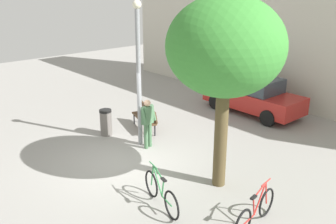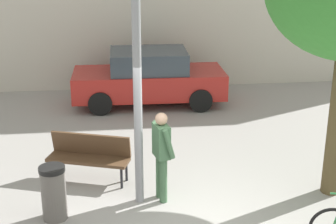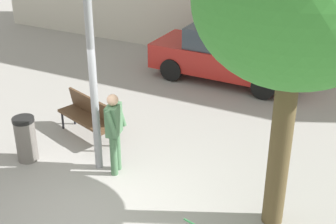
{
  "view_description": "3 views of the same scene",
  "coord_description": "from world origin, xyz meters",
  "px_view_note": "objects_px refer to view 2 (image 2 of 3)",
  "views": [
    {
      "loc": [
        8.51,
        -5.8,
        5.22
      ],
      "look_at": [
        0.39,
        1.48,
        1.42
      ],
      "focal_mm": 39.5,
      "sensor_mm": 36.0,
      "label": 1
    },
    {
      "loc": [
        -1.22,
        -6.86,
        4.57
      ],
      "look_at": [
        -0.17,
        2.32,
        1.32
      ],
      "focal_mm": 54.09,
      "sensor_mm": 36.0,
      "label": 2
    },
    {
      "loc": [
        4.2,
        -5.49,
        5.31
      ],
      "look_at": [
        0.55,
        1.66,
        1.37
      ],
      "focal_mm": 51.95,
      "sensor_mm": 36.0,
      "label": 3
    }
  ],
  "objects_px": {
    "park_bench": "(89,153)",
    "parked_car_red": "(149,78)",
    "lamppost": "(137,56)",
    "person_by_lamppost": "(162,150)",
    "trash_bin": "(54,193)"
  },
  "relations": [
    {
      "from": "person_by_lamppost",
      "to": "parked_car_red",
      "type": "distance_m",
      "value": 5.52
    },
    {
      "from": "person_by_lamppost",
      "to": "trash_bin",
      "type": "distance_m",
      "value": 1.98
    },
    {
      "from": "person_by_lamppost",
      "to": "trash_bin",
      "type": "xyz_separation_m",
      "value": [
        -1.87,
        -0.44,
        -0.48
      ]
    },
    {
      "from": "lamppost",
      "to": "park_bench",
      "type": "relative_size",
      "value": 2.85
    },
    {
      "from": "park_bench",
      "to": "parked_car_red",
      "type": "xyz_separation_m",
      "value": [
        1.52,
        4.55,
        0.23
      ]
    },
    {
      "from": "trash_bin",
      "to": "person_by_lamppost",
      "type": "bearing_deg",
      "value": 13.33
    },
    {
      "from": "park_bench",
      "to": "parked_car_red",
      "type": "distance_m",
      "value": 4.8
    },
    {
      "from": "parked_car_red",
      "to": "trash_bin",
      "type": "height_order",
      "value": "parked_car_red"
    },
    {
      "from": "person_by_lamppost",
      "to": "trash_bin",
      "type": "relative_size",
      "value": 1.74
    },
    {
      "from": "lamppost",
      "to": "park_bench",
      "type": "distance_m",
      "value": 2.52
    },
    {
      "from": "park_bench",
      "to": "parked_car_red",
      "type": "height_order",
      "value": "parked_car_red"
    },
    {
      "from": "person_by_lamppost",
      "to": "park_bench",
      "type": "height_order",
      "value": "person_by_lamppost"
    },
    {
      "from": "parked_car_red",
      "to": "lamppost",
      "type": "bearing_deg",
      "value": -96.28
    },
    {
      "from": "park_bench",
      "to": "parked_car_red",
      "type": "bearing_deg",
      "value": 71.51
    },
    {
      "from": "lamppost",
      "to": "park_bench",
      "type": "bearing_deg",
      "value": 132.98
    }
  ]
}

